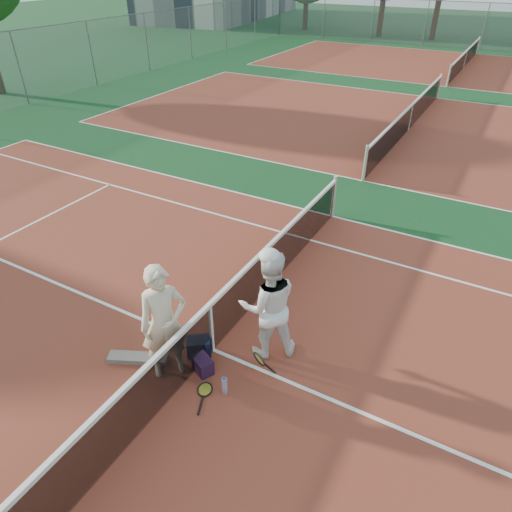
# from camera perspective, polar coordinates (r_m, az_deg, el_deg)

# --- Properties ---
(ground) EXTENTS (130.00, 130.00, 0.00)m
(ground) POSITION_cam_1_polar(r_m,az_deg,el_deg) (7.95, -5.42, -11.58)
(ground) COLOR #0F3A1B
(ground) RESTS_ON ground
(court_main) EXTENTS (23.77, 10.97, 0.01)m
(court_main) POSITION_cam_1_polar(r_m,az_deg,el_deg) (7.95, -5.42, -11.57)
(court_main) COLOR maroon
(court_main) RESTS_ON ground
(court_far_a) EXTENTS (23.77, 10.97, 0.01)m
(court_far_a) POSITION_cam_1_polar(r_m,az_deg,el_deg) (19.18, 18.47, 14.72)
(court_far_a) COLOR maroon
(court_far_a) RESTS_ON ground
(court_far_b) EXTENTS (23.77, 10.97, 0.01)m
(court_far_b) POSITION_cam_1_polar(r_m,az_deg,el_deg) (32.20, 24.48, 20.62)
(court_far_b) COLOR maroon
(court_far_b) RESTS_ON ground
(net_main) EXTENTS (0.10, 10.98, 1.02)m
(net_main) POSITION_cam_1_polar(r_m,az_deg,el_deg) (7.60, -5.62, -8.86)
(net_main) COLOR black
(net_main) RESTS_ON ground
(net_far_a) EXTENTS (0.10, 10.98, 1.02)m
(net_far_a) POSITION_cam_1_polar(r_m,az_deg,el_deg) (19.03, 18.75, 16.15)
(net_far_a) COLOR black
(net_far_a) RESTS_ON ground
(net_far_b) EXTENTS (0.10, 10.98, 1.02)m
(net_far_b) POSITION_cam_1_polar(r_m,az_deg,el_deg) (32.11, 24.70, 21.49)
(net_far_b) COLOR black
(net_far_b) RESTS_ON ground
(fence_back) EXTENTS (32.00, 0.06, 3.00)m
(fence_back) POSITION_cam_1_polar(r_m,az_deg,el_deg) (38.89, 26.66, 24.20)
(fence_back) COLOR slate
(fence_back) RESTS_ON ground
(player_a) EXTENTS (0.83, 0.86, 1.99)m
(player_a) POSITION_cam_1_polar(r_m,az_deg,el_deg) (7.05, -11.43, -8.20)
(player_a) COLOR beige
(player_a) RESTS_ON ground
(player_b) EXTENTS (1.20, 1.17, 1.95)m
(player_b) POSITION_cam_1_polar(r_m,az_deg,el_deg) (7.27, 1.58, -6.16)
(player_b) COLOR white
(player_b) RESTS_ON ground
(racket_red) EXTENTS (0.39, 0.39, 0.55)m
(racket_red) POSITION_cam_1_polar(r_m,az_deg,el_deg) (7.72, -11.51, -11.09)
(racket_red) COLOR maroon
(racket_red) RESTS_ON ground
(racket_black_held) EXTENTS (0.45, 0.45, 0.51)m
(racket_black_held) POSITION_cam_1_polar(r_m,az_deg,el_deg) (7.32, 0.38, -13.53)
(racket_black_held) COLOR black
(racket_black_held) RESTS_ON ground
(racket_spare) EXTENTS (0.48, 0.66, 0.04)m
(racket_spare) POSITION_cam_1_polar(r_m,az_deg,el_deg) (7.36, -6.40, -16.22)
(racket_spare) COLOR black
(racket_spare) RESTS_ON ground
(sports_bag_navy) EXTENTS (0.47, 0.45, 0.31)m
(sports_bag_navy) POSITION_cam_1_polar(r_m,az_deg,el_deg) (7.81, -7.17, -11.15)
(sports_bag_navy) COLOR black
(sports_bag_navy) RESTS_ON ground
(sports_bag_purple) EXTENTS (0.41, 0.36, 0.28)m
(sports_bag_purple) POSITION_cam_1_polar(r_m,az_deg,el_deg) (7.54, -6.67, -13.38)
(sports_bag_purple) COLOR black
(sports_bag_purple) RESTS_ON ground
(net_cover_canvas) EXTENTS (0.98, 0.62, 0.10)m
(net_cover_canvas) POSITION_cam_1_polar(r_m,az_deg,el_deg) (7.95, -14.54, -12.27)
(net_cover_canvas) COLOR slate
(net_cover_canvas) RESTS_ON ground
(water_bottle) EXTENTS (0.09, 0.09, 0.30)m
(water_bottle) POSITION_cam_1_polar(r_m,az_deg,el_deg) (7.21, -3.95, -15.89)
(water_bottle) COLOR silver
(water_bottle) RESTS_ON ground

